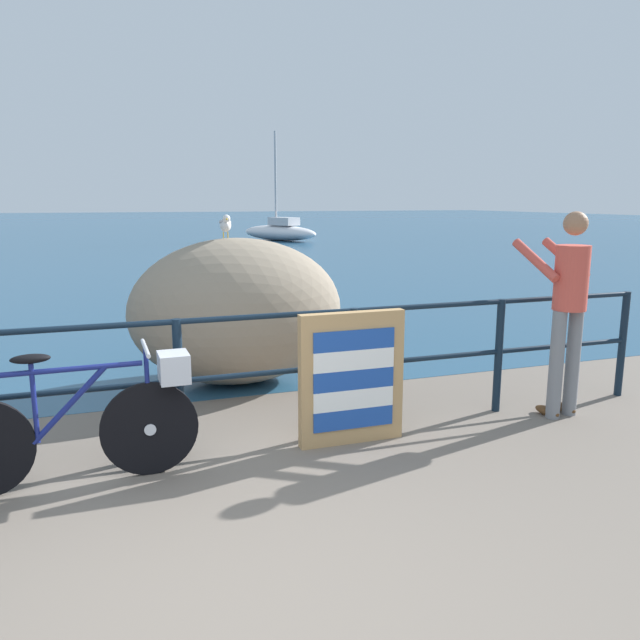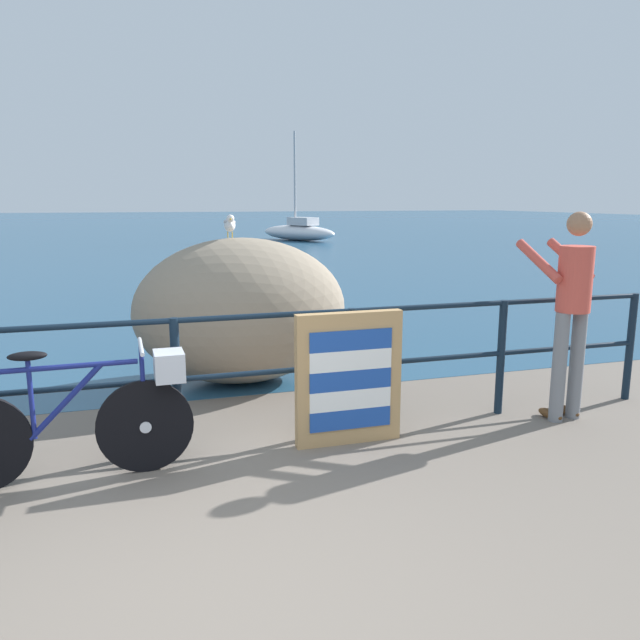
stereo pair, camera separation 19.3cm
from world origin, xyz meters
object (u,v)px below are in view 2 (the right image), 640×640
person_at_railing (571,306)px  seagull (230,224)px  breakwater_boulder_main (241,311)px  folded_deckchair_stack (349,379)px  sailboat (299,231)px  bicycle (87,414)px

person_at_railing → seagull: 3.28m
seagull → breakwater_boulder_main: bearing=90.5°
folded_deckchair_stack → sailboat: 24.12m
person_at_railing → folded_deckchair_stack: size_ratio=1.71×
bicycle → person_at_railing: bearing=-0.5°
folded_deckchair_stack → sailboat: (5.77, 23.42, -0.10)m
bicycle → folded_deckchair_stack: (1.89, 0.09, 0.06)m
bicycle → breakwater_boulder_main: (1.38, 2.00, 0.28)m
person_at_railing → sailboat: sailboat is taller
folded_deckchair_stack → seagull: 2.30m
breakwater_boulder_main → sailboat: 22.41m
person_at_railing → seagull: bearing=45.1°
breakwater_boulder_main → seagull: size_ratio=6.45×
folded_deckchair_stack → seagull: seagull is taller
bicycle → breakwater_boulder_main: size_ratio=0.78×
person_at_railing → sailboat: size_ratio=0.36×
folded_deckchair_stack → seagull: bearing=107.5°
bicycle → sailboat: size_ratio=0.35×
person_at_railing → folded_deckchair_stack: person_at_railing is taller
sailboat → bicycle: bearing=131.7°
seagull → sailboat: 22.46m
bicycle → sailboat: (7.66, 23.51, -0.04)m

